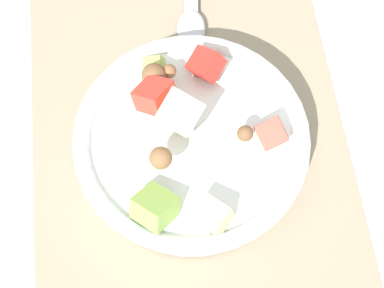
% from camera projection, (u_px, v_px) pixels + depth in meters
% --- Properties ---
extents(ground_plane, '(2.40, 2.40, 0.00)m').
position_uv_depth(ground_plane, '(192.00, 157.00, 0.66)').
color(ground_plane, silver).
extents(placemat, '(0.51, 0.37, 0.01)m').
position_uv_depth(placemat, '(192.00, 156.00, 0.66)').
color(placemat, gray).
rests_on(placemat, ground_plane).
extents(salad_bowl, '(0.26, 0.26, 0.12)m').
position_uv_depth(salad_bowl, '(192.00, 146.00, 0.62)').
color(salad_bowl, white).
rests_on(salad_bowl, placemat).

